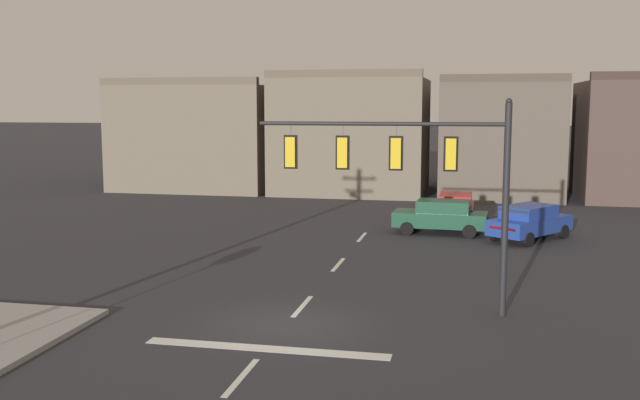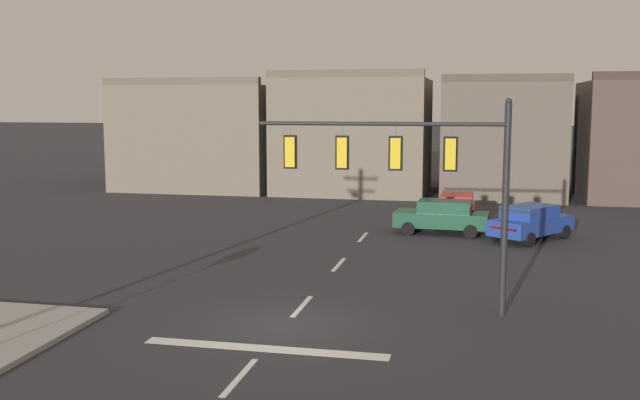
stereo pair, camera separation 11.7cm
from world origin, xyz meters
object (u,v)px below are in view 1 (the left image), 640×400
at_px(car_lot_middle, 455,209).
at_px(car_lot_farside, 530,221).
at_px(car_lot_nearside, 441,216).
at_px(signal_mast_near_side, 415,167).

distance_m(car_lot_middle, car_lot_farside, 4.85).
height_order(car_lot_middle, car_lot_farside, same).
height_order(car_lot_nearside, car_lot_middle, same).
distance_m(signal_mast_near_side, car_lot_nearside, 13.91).
bearing_deg(signal_mast_near_side, car_lot_farside, 71.50).
bearing_deg(car_lot_middle, signal_mast_near_side, -92.85).
height_order(signal_mast_near_side, car_lot_farside, signal_mast_near_side).
relative_size(car_lot_nearside, car_lot_farside, 0.99).
distance_m(car_lot_nearside, car_lot_middle, 2.67).
xyz_separation_m(car_lot_nearside, car_lot_middle, (0.60, 2.61, 0.00)).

